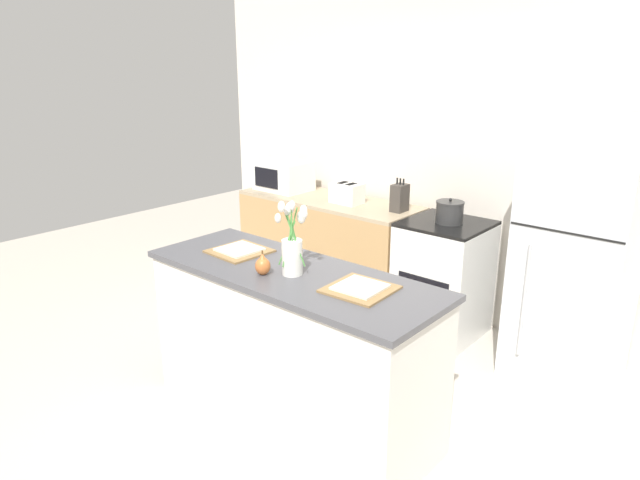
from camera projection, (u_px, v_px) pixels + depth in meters
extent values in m
plane|color=beige|center=(293.00, 418.00, 3.47)|extent=(10.00, 10.00, 0.00)
cube|color=silver|center=(464.00, 156.00, 4.50)|extent=(5.20, 0.08, 2.70)
cube|color=silver|center=(292.00, 350.00, 3.33)|extent=(1.76, 0.62, 0.92)
cube|color=#4C4C51|center=(291.00, 274.00, 3.18)|extent=(1.80, 0.66, 0.03)
cube|color=tan|center=(328.00, 249.00, 5.15)|extent=(1.68, 0.60, 0.88)
cube|color=tan|center=(329.00, 200.00, 5.01)|extent=(1.68, 0.60, 0.03)
cube|color=silver|center=(443.00, 280.00, 4.43)|extent=(0.60, 0.60, 0.89)
cube|color=black|center=(447.00, 224.00, 4.29)|extent=(0.60, 0.60, 0.02)
cube|color=black|center=(422.00, 296.00, 4.22)|extent=(0.42, 0.01, 0.29)
cube|color=silver|center=(577.00, 253.00, 3.70)|extent=(0.68, 0.64, 1.76)
cube|color=black|center=(565.00, 232.00, 3.41)|extent=(0.67, 0.01, 0.01)
cylinder|color=#B2B5B7|center=(524.00, 301.00, 3.66)|extent=(0.02, 0.02, 0.77)
cylinder|color=silver|center=(292.00, 257.00, 3.10)|extent=(0.11, 0.11, 0.20)
cylinder|color=#4C9342|center=(295.00, 240.00, 3.06)|extent=(0.14, 0.02, 0.28)
ellipsoid|color=white|center=(304.00, 214.00, 2.97)|extent=(0.03, 0.03, 0.05)
cylinder|color=#4C9342|center=(296.00, 240.00, 3.07)|extent=(0.06, 0.08, 0.28)
ellipsoid|color=white|center=(304.00, 210.00, 3.03)|extent=(0.04, 0.04, 0.06)
cylinder|color=#4C9342|center=(297.00, 243.00, 3.09)|extent=(0.02, 0.07, 0.24)
ellipsoid|color=white|center=(301.00, 217.00, 3.07)|extent=(0.05, 0.05, 0.07)
cylinder|color=#4C9342|center=(291.00, 239.00, 3.09)|extent=(0.05, 0.04, 0.29)
ellipsoid|color=white|center=(290.00, 208.00, 3.07)|extent=(0.05, 0.05, 0.07)
cylinder|color=#4C9342|center=(290.00, 240.00, 3.08)|extent=(0.04, 0.01, 0.29)
ellipsoid|color=white|center=(287.00, 211.00, 3.05)|extent=(0.04, 0.04, 0.06)
cylinder|color=#4C9342|center=(287.00, 243.00, 3.07)|extent=(0.07, 0.07, 0.25)
ellipsoid|color=white|center=(278.00, 218.00, 3.03)|extent=(0.04, 0.04, 0.05)
cylinder|color=#4C9342|center=(290.00, 237.00, 3.06)|extent=(0.02, 0.11, 0.32)
ellipsoid|color=white|center=(281.00, 207.00, 2.97)|extent=(0.04, 0.04, 0.06)
cylinder|color=#4C9342|center=(292.00, 238.00, 3.05)|extent=(0.04, 0.04, 0.33)
ellipsoid|color=white|center=(292.00, 205.00, 2.97)|extent=(0.03, 0.03, 0.05)
ellipsoid|color=#C66B33|center=(263.00, 266.00, 3.11)|extent=(0.08, 0.08, 0.10)
cone|color=#C66B33|center=(262.00, 257.00, 3.09)|extent=(0.05, 0.05, 0.04)
cylinder|color=brown|center=(262.00, 252.00, 3.09)|extent=(0.01, 0.01, 0.02)
cube|color=olive|center=(240.00, 251.00, 3.48)|extent=(0.33, 0.33, 0.01)
cube|color=silver|center=(239.00, 249.00, 3.48)|extent=(0.24, 0.24, 0.01)
cube|color=olive|center=(360.00, 289.00, 2.91)|extent=(0.33, 0.33, 0.01)
cube|color=silver|center=(360.00, 287.00, 2.91)|extent=(0.24, 0.24, 0.01)
cube|color=silver|center=(347.00, 193.00, 4.83)|extent=(0.26, 0.18, 0.17)
cube|color=black|center=(343.00, 183.00, 4.83)|extent=(0.05, 0.11, 0.01)
cube|color=black|center=(351.00, 184.00, 4.77)|extent=(0.05, 0.11, 0.01)
cube|color=black|center=(334.00, 188.00, 4.91)|extent=(0.02, 0.02, 0.02)
cylinder|color=#2D2D2D|center=(450.00, 213.00, 4.25)|extent=(0.20, 0.20, 0.15)
cylinder|color=#2D2D2D|center=(450.00, 202.00, 4.23)|extent=(0.21, 0.21, 0.01)
sphere|color=black|center=(450.00, 200.00, 4.22)|extent=(0.02, 0.02, 0.02)
cube|color=white|center=(284.00, 175.00, 5.30)|extent=(0.48, 0.36, 0.27)
cube|color=black|center=(266.00, 178.00, 5.20)|extent=(0.29, 0.01, 0.18)
cube|color=#3D3833|center=(400.00, 198.00, 4.56)|extent=(0.10, 0.14, 0.22)
cylinder|color=black|center=(397.00, 181.00, 4.54)|extent=(0.01, 0.01, 0.05)
cylinder|color=black|center=(400.00, 181.00, 4.52)|extent=(0.01, 0.01, 0.05)
cylinder|color=black|center=(404.00, 182.00, 4.50)|extent=(0.01, 0.01, 0.05)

